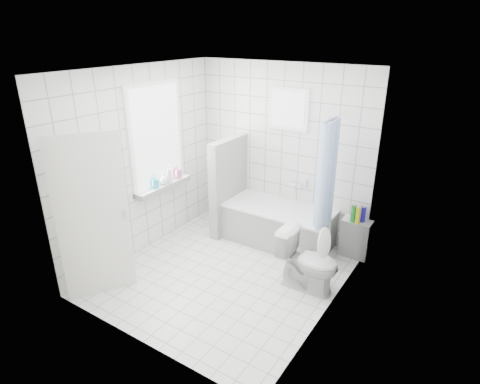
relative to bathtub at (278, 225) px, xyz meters
The scene contains 19 objects.
ground 1.18m from the bathtub, 99.17° to the right, with size 3.00×3.00×0.00m, color white.
ceiling 2.58m from the bathtub, 99.17° to the right, with size 3.00×3.00×0.00m, color white.
wall_back 1.09m from the bathtub, 115.84° to the left, with size 2.80×0.02×2.60m, color white.
wall_front 2.82m from the bathtub, 93.96° to the right, with size 2.80×0.02×2.60m, color white.
wall_left 2.19m from the bathtub, 144.58° to the right, with size 0.02×3.00×2.60m, color white.
wall_right 1.94m from the bathtub, 42.72° to the right, with size 0.02×3.00×2.60m, color white.
window_left 2.18m from the bathtub, 151.77° to the right, with size 0.01×0.90×1.40m, color white.
window_back 1.69m from the bathtub, 103.89° to the left, with size 0.50×0.01×0.50m, color white.
window_sill 1.80m from the bathtub, 151.05° to the right, with size 0.18×1.02×0.08m, color white.
door 2.67m from the bathtub, 118.48° to the right, with size 0.04×0.80×2.00m, color silver.
bathtub is the anchor object (origin of this frame).
partition_wall 0.98m from the bathtub, behind, with size 0.15×0.85×1.50m, color white.
tiled_ledge 1.12m from the bathtub, 13.11° to the left, with size 0.40×0.24×0.55m, color white.
toilet 1.19m from the bathtub, 44.14° to the right, with size 0.43×0.75×0.76m, color silver.
curtain_rod 1.86m from the bathtub, ahead, with size 0.02×0.02×0.80m, color silver.
shower_curtain 1.10m from the bathtub, 11.90° to the right, with size 0.14×0.48×1.78m, color #497BD7, non-canonical shape.
tub_faucet 0.66m from the bathtub, 73.38° to the left, with size 0.18×0.06×0.06m, color silver.
sill_bottles 1.82m from the bathtub, 152.62° to the right, with size 0.21×0.60×0.28m.
ledge_bottles 1.18m from the bathtub, 11.21° to the left, with size 0.18×0.19×0.24m.
Camera 1 is at (2.62, -3.68, 3.03)m, focal length 30.00 mm.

